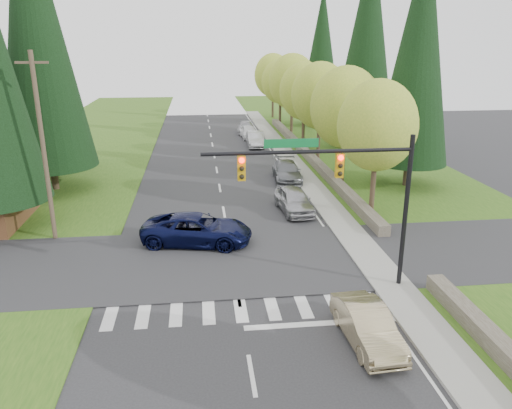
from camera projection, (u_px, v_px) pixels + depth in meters
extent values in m
plane|color=#28282B|center=(249.00, 357.00, 17.27)|extent=(120.00, 120.00, 0.00)
cube|color=#2C5416|center=(393.00, 186.00, 37.57)|extent=(14.00, 110.00, 0.06)
cube|color=#2C5416|center=(34.00, 198.00, 34.69)|extent=(14.00, 110.00, 0.06)
cube|color=#28282B|center=(232.00, 261.00, 24.82)|extent=(120.00, 8.00, 0.10)
cube|color=gray|center=(308.00, 181.00, 38.77)|extent=(1.80, 80.00, 0.13)
cube|color=gray|center=(297.00, 181.00, 38.67)|extent=(0.20, 80.00, 0.13)
cube|color=#4C4438|center=(307.00, 154.00, 46.42)|extent=(0.70, 40.00, 0.70)
cylinder|color=black|center=(405.00, 214.00, 21.25)|extent=(0.20, 0.20, 6.80)
cylinder|color=black|center=(309.00, 152.00, 19.90)|extent=(8.60, 0.16, 0.16)
cube|color=#0C662D|center=(291.00, 143.00, 19.76)|extent=(2.20, 0.04, 0.35)
cube|color=#BF8C0C|center=(340.00, 165.00, 20.23)|extent=(0.32, 0.24, 1.00)
sphere|color=#FF0C05|center=(341.00, 158.00, 19.99)|extent=(0.22, 0.22, 0.22)
cube|color=#BF8C0C|center=(241.00, 168.00, 19.79)|extent=(0.32, 0.24, 1.00)
sphere|color=#FF0C05|center=(242.00, 160.00, 19.55)|extent=(0.22, 0.22, 0.22)
cylinder|color=#473828|center=(44.00, 150.00, 25.98)|extent=(0.24, 0.24, 10.00)
cube|color=#473828|center=(32.00, 62.00, 24.60)|extent=(1.60, 0.10, 0.12)
cylinder|color=#38281C|center=(373.00, 178.00, 30.75)|extent=(0.32, 0.32, 4.76)
ellipsoid|color=olive|center=(377.00, 125.00, 29.74)|extent=(4.80, 4.80, 5.52)
cylinder|color=#38281C|center=(343.00, 152.00, 37.34)|extent=(0.32, 0.32, 4.93)
ellipsoid|color=olive|center=(346.00, 107.00, 36.30)|extent=(5.20, 5.20, 5.98)
cylinder|color=#38281C|center=(319.00, 135.00, 43.91)|extent=(0.32, 0.32, 5.04)
ellipsoid|color=olive|center=(320.00, 96.00, 42.84)|extent=(5.00, 5.00, 5.75)
cylinder|color=#38281C|center=(303.00, 124.00, 50.56)|extent=(0.32, 0.32, 4.82)
ellipsoid|color=olive|center=(304.00, 91.00, 49.54)|extent=(5.00, 5.00, 5.75)
cylinder|color=#38281C|center=(292.00, 113.00, 57.12)|extent=(0.32, 0.32, 5.15)
ellipsoid|color=olive|center=(292.00, 81.00, 56.03)|extent=(5.40, 5.40, 6.21)
cylinder|color=#38281C|center=(280.00, 107.00, 63.77)|extent=(0.32, 0.32, 4.70)
ellipsoid|color=olive|center=(280.00, 82.00, 62.78)|extent=(4.80, 4.80, 5.52)
cylinder|color=#38281C|center=(273.00, 100.00, 70.35)|extent=(0.32, 0.32, 4.98)
ellipsoid|color=olive|center=(273.00, 75.00, 69.29)|extent=(5.20, 5.20, 5.98)
cylinder|color=#38281C|center=(0.00, 213.00, 28.73)|extent=(0.50, 0.50, 2.00)
cylinder|color=#38281C|center=(54.00, 176.00, 36.39)|extent=(0.50, 0.50, 2.00)
cone|color=black|center=(35.00, 27.00, 33.17)|extent=(6.46, 6.46, 19.00)
cylinder|color=#38281C|center=(49.00, 159.00, 41.83)|extent=(0.50, 0.50, 2.00)
cone|color=black|center=(33.00, 42.00, 38.92)|extent=(5.78, 5.78, 17.00)
cylinder|color=#38281C|center=(407.00, 173.00, 37.37)|extent=(0.50, 0.50, 2.00)
cone|color=black|center=(419.00, 50.00, 34.63)|extent=(5.44, 5.44, 16.00)
cylinder|color=#38281C|center=(361.00, 138.00, 50.69)|extent=(0.50, 0.50, 2.00)
cone|color=black|center=(368.00, 37.00, 47.63)|extent=(6.12, 6.12, 18.00)
cylinder|color=#38281C|center=(319.00, 118.00, 63.79)|extent=(0.50, 0.50, 2.00)
cone|color=black|center=(322.00, 50.00, 61.20)|extent=(5.10, 5.10, 15.00)
imported|color=tan|center=(367.00, 325.00, 17.90)|extent=(1.72, 4.28, 1.38)
imported|color=black|center=(197.00, 229.00, 26.67)|extent=(6.27, 3.82, 1.62)
imported|color=#A3A3A8|center=(294.00, 200.00, 31.69)|extent=(2.22, 4.67, 1.54)
imported|color=slate|center=(287.00, 171.00, 38.89)|extent=(2.35, 5.15, 1.46)
imported|color=#AFAFB4|center=(255.00, 139.00, 51.36)|extent=(1.77, 4.71, 1.54)
imported|color=white|center=(249.00, 132.00, 55.84)|extent=(1.95, 4.27, 1.42)
imported|color=#99999D|center=(246.00, 127.00, 59.20)|extent=(2.39, 4.63, 1.29)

